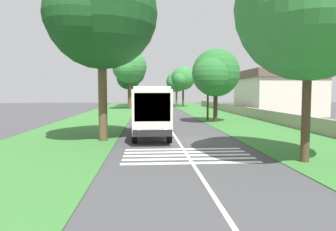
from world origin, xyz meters
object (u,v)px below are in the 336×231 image
roadside_tree_left_2 (100,17)px  roadside_tree_right_0 (214,74)px  trailing_car_0 (148,112)px  roadside_tree_left_3 (129,68)px  roadside_tree_right_3 (183,79)px  roadside_tree_left_0 (132,73)px  utility_pole (208,89)px  coach_bus (151,108)px  roadside_tree_right_2 (304,12)px  trailing_car_1 (148,108)px  roadside_tree_right_1 (176,82)px  roadside_building (277,92)px  roadside_tree_left_1 (128,78)px

roadside_tree_left_2 → roadside_tree_right_0: roadside_tree_left_2 is taller
trailing_car_0 → roadside_tree_left_2: (-21.54, 3.29, 7.77)m
roadside_tree_left_3 → roadside_tree_right_3: roadside_tree_left_3 is taller
roadside_tree_left_0 → roadside_tree_right_3: (-10.01, -11.99, -1.87)m
roadside_tree_right_3 → utility_pole: roadside_tree_right_3 is taller
roadside_tree_left_0 → trailing_car_0: bearing=-174.2°
coach_bus → roadside_tree_right_2: size_ratio=1.04×
trailing_car_1 → roadside_tree_left_3: bearing=21.0°
trailing_car_1 → roadside_tree_right_2: (-38.66, -7.14, 6.45)m
roadside_tree_right_1 → utility_pole: size_ratio=1.23×
roadside_tree_left_2 → roadside_tree_left_3: 40.96m
roadside_building → utility_pole: bearing=128.2°
coach_bus → trailing_car_1: (28.73, 0.10, -1.48)m
coach_bus → roadside_tree_right_2: bearing=-144.7°
trailing_car_1 → roadside_building: roadside_building is taller
roadside_tree_left_0 → roadside_tree_left_2: (-59.61, -0.59, 0.13)m
roadside_tree_right_3 → utility_pole: size_ratio=1.31×
roadside_tree_right_2 → trailing_car_1: bearing=10.5°
trailing_car_1 → roadside_tree_right_0: bearing=-158.7°
roadside_tree_right_0 → roadside_building: 16.78m
trailing_car_0 → roadside_tree_left_1: roadside_tree_left_1 is taller
roadside_building → trailing_car_1: bearing=69.3°
roadside_tree_left_0 → roadside_tree_right_0: 48.46m
utility_pole → roadside_tree_right_1: bearing=-0.7°
utility_pole → roadside_building: size_ratio=0.57×
trailing_car_1 → roadside_tree_right_0: size_ratio=0.53×
roadside_tree_right_0 → roadside_tree_right_3: bearing=-1.2°
roadside_tree_right_0 → coach_bus: bearing=144.3°
roadside_building → roadside_tree_right_0: bearing=133.2°
trailing_car_1 → roadside_tree_right_0: roadside_tree_right_0 is taller
roadside_tree_right_1 → roadside_tree_right_2: size_ratio=0.81×
utility_pole → roadside_tree_right_0: bearing=-165.3°
trailing_car_1 → roadside_tree_right_3: size_ratio=0.46×
roadside_tree_left_0 → roadside_tree_left_3: roadside_tree_left_3 is taller
roadside_tree_left_3 → trailing_car_1: bearing=-159.0°
roadside_tree_right_2 → roadside_building: (31.32, -12.29, -3.77)m
coach_bus → trailing_car_1: bearing=0.2°
utility_pole → coach_bus: bearing=149.5°
trailing_car_1 → roadside_tree_left_3: (9.66, 3.71, 7.55)m
trailing_car_1 → roadside_tree_left_0: size_ratio=0.37×
roadside_building → roadside_tree_right_1: bearing=18.8°
coach_bus → roadside_tree_left_3: (38.39, 3.81, 6.07)m
coach_bus → trailing_car_0: bearing=0.5°
utility_pole → roadside_building: utility_pole is taller
trailing_car_1 → roadside_tree_left_0: (28.31, 3.95, 7.64)m
roadside_tree_right_3 → roadside_tree_left_3: bearing=126.3°
trailing_car_1 → roadside_tree_right_1: (27.93, -7.44, 5.30)m
coach_bus → trailing_car_0: coach_bus is taller
trailing_car_1 → roadside_tree_right_2: roadside_tree_right_2 is taller
roadside_building → trailing_car_0: bearing=97.1°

